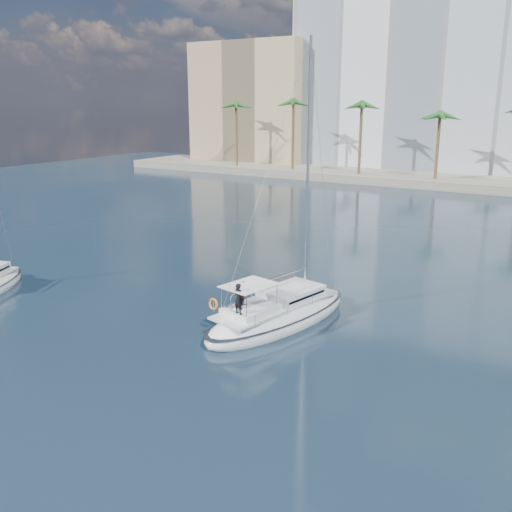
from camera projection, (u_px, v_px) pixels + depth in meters
The scene contains 8 objects.
ground at pixel (260, 328), 30.91m from camera, with size 160.00×160.00×0.00m, color black.
quay at pixel (482, 183), 80.90m from camera, with size 120.00×14.00×1.20m, color gray.
building_modern at pixel (428, 87), 93.28m from camera, with size 42.00×16.00×28.00m, color white.
building_tan_left at pixel (259, 105), 105.92m from camera, with size 22.00×14.00×22.00m, color tan.
palm_left at pixel (263, 111), 92.21m from camera, with size 3.60×3.60×12.30m.
palm_centre at pixel (484, 113), 75.05m from camera, with size 3.60×3.60×12.30m.
main_sloop at pixel (279, 315), 31.39m from camera, with size 5.59×11.19×15.91m.
seagull at pixel (241, 290), 34.24m from camera, with size 1.01×0.43×0.19m.
Camera 1 is at (14.85, -24.66, 11.91)m, focal length 40.00 mm.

